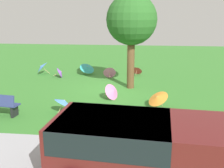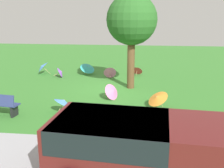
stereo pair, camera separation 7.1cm
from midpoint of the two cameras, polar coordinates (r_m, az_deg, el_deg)
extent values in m
plane|color=#387A2D|center=(13.96, 0.75, -1.13)|extent=(40.00, 40.00, 0.00)
cube|color=#591919|center=(6.33, 8.72, -13.61)|extent=(4.73, 2.25, 1.35)
cube|color=black|center=(6.24, 0.28, -9.76)|extent=(2.72, 2.11, 0.55)
cylinder|color=black|center=(7.59, -3.59, -12.38)|extent=(0.77, 0.28, 0.76)
cylinder|color=black|center=(7.53, 21.61, -13.73)|extent=(0.77, 0.28, 0.76)
cube|color=black|center=(10.96, -20.05, -5.39)|extent=(0.13, 0.41, 0.45)
cylinder|color=brown|center=(13.95, 4.23, 4.70)|extent=(0.39, 0.39, 2.79)
sphere|color=#286023|center=(13.73, 4.40, 13.63)|extent=(2.57, 2.57, 2.57)
cylinder|color=tan|center=(10.82, -10.87, -5.12)|extent=(0.22, 0.14, 0.40)
cone|color=#4C8CE5|center=(10.77, -10.17, -3.73)|extent=(0.98, 0.99, 0.49)
sphere|color=tan|center=(10.76, -10.00, -3.37)|extent=(0.06, 0.06, 0.05)
cylinder|color=tan|center=(17.42, -5.41, 2.75)|extent=(0.21, 0.22, 0.41)
cone|color=teal|center=(17.22, -5.13, 3.53)|extent=(1.28, 1.28, 0.65)
sphere|color=tan|center=(17.17, -5.06, 3.74)|extent=(0.06, 0.06, 0.05)
cylinder|color=tan|center=(16.83, -11.64, 2.07)|extent=(0.40, 0.13, 0.21)
cone|color=purple|center=(16.78, -10.78, 2.52)|extent=(0.57, 0.75, 0.66)
sphere|color=tan|center=(16.77, -10.58, 2.63)|extent=(0.06, 0.05, 0.05)
cylinder|color=tan|center=(17.96, -13.71, 2.82)|extent=(0.46, 0.10, 0.45)
cone|color=#4C8CE5|center=(17.97, -14.66, 3.65)|extent=(0.88, 1.00, 0.76)
sphere|color=tan|center=(17.97, -14.86, 3.82)|extent=(0.06, 0.04, 0.05)
cylinder|color=tan|center=(17.15, 5.40, 2.35)|extent=(0.08, 0.29, 0.25)
cone|color=#D8383F|center=(17.30, 5.56, 3.01)|extent=(0.79, 0.68, 0.62)
sphere|color=tan|center=(17.34, 5.60, 3.19)|extent=(0.05, 0.06, 0.05)
cylinder|color=tan|center=(16.06, -0.31, 1.96)|extent=(0.08, 0.44, 0.20)
cone|color=pink|center=(16.30, -0.33, 2.57)|extent=(0.81, 0.51, 0.75)
sphere|color=tan|center=(16.35, -0.33, 2.70)|extent=(0.04, 0.05, 0.05)
cylinder|color=tan|center=(11.42, 10.52, -4.01)|extent=(0.26, 0.19, 0.41)
cone|color=orange|center=(11.23, 9.87, -2.93)|extent=(1.15, 1.16, 0.61)
sphere|color=tan|center=(11.19, 9.72, -2.69)|extent=(0.06, 0.06, 0.05)
cylinder|color=tan|center=(12.47, -0.79, -2.10)|extent=(0.41, 0.27, 0.28)
cone|color=pink|center=(12.24, 0.28, -1.61)|extent=(0.85, 0.93, 0.75)
sphere|color=tan|center=(12.19, 0.53, -1.50)|extent=(0.06, 0.06, 0.05)
camera|label=1|loc=(0.04, -89.84, 0.04)|focal=42.63mm
camera|label=2|loc=(0.04, 90.16, -0.04)|focal=42.63mm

